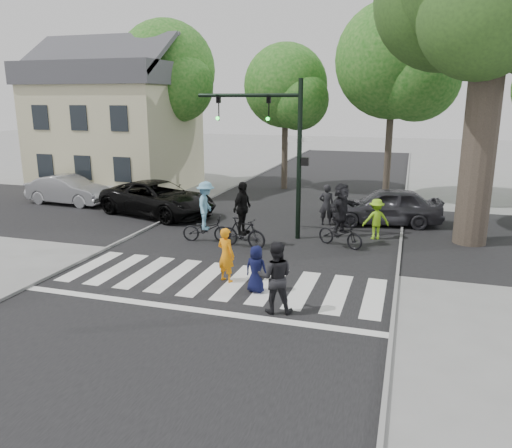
% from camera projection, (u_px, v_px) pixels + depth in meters
% --- Properties ---
extents(ground, '(120.00, 120.00, 0.00)m').
position_uv_depth(ground, '(207.00, 293.00, 13.98)').
color(ground, gray).
rests_on(ground, ground).
extents(road_stem, '(10.00, 70.00, 0.01)m').
position_uv_depth(road_stem, '(259.00, 244.00, 18.61)').
color(road_stem, black).
rests_on(road_stem, ground).
extents(road_cross, '(70.00, 10.00, 0.01)m').
position_uv_depth(road_cross, '(279.00, 225.00, 21.39)').
color(road_cross, black).
rests_on(road_cross, ground).
extents(curb_left, '(0.10, 70.00, 0.10)m').
position_uv_depth(curb_left, '(139.00, 232.00, 20.05)').
color(curb_left, gray).
rests_on(curb_left, ground).
extents(curb_right, '(0.10, 70.00, 0.10)m').
position_uv_depth(curb_right, '(399.00, 255.00, 17.15)').
color(curb_right, gray).
rests_on(curb_right, ground).
extents(crosswalk, '(10.00, 3.85, 0.01)m').
position_uv_depth(crosswalk, '(216.00, 284.00, 14.59)').
color(crosswalk, silver).
rests_on(crosswalk, ground).
extents(traffic_signal, '(4.45, 0.29, 6.00)m').
position_uv_depth(traffic_signal, '(278.00, 137.00, 18.66)').
color(traffic_signal, black).
rests_on(traffic_signal, ground).
extents(bg_tree_0, '(5.46, 5.20, 8.97)m').
position_uv_depth(bg_tree_0, '(101.00, 84.00, 31.24)').
color(bg_tree_0, brown).
rests_on(bg_tree_0, ground).
extents(bg_tree_1, '(6.09, 5.80, 9.80)m').
position_uv_depth(bg_tree_1, '(169.00, 74.00, 29.19)').
color(bg_tree_1, brown).
rests_on(bg_tree_1, ground).
extents(bg_tree_2, '(5.04, 4.80, 8.40)m').
position_uv_depth(bg_tree_2, '(289.00, 89.00, 28.46)').
color(bg_tree_2, brown).
rests_on(bg_tree_2, ground).
extents(bg_tree_3, '(6.30, 6.00, 10.20)m').
position_uv_depth(bg_tree_3, '(400.00, 65.00, 25.18)').
color(bg_tree_3, brown).
rests_on(bg_tree_3, ground).
extents(house, '(8.40, 8.10, 8.82)m').
position_uv_depth(house, '(117.00, 124.00, 29.30)').
color(house, beige).
rests_on(house, ground).
extents(pedestrian_woman, '(0.70, 0.59, 1.64)m').
position_uv_depth(pedestrian_woman, '(226.00, 255.00, 14.66)').
color(pedestrian_woman, orange).
rests_on(pedestrian_woman, ground).
extents(pedestrian_child, '(0.72, 0.53, 1.35)m').
position_uv_depth(pedestrian_child, '(256.00, 269.00, 13.87)').
color(pedestrian_child, black).
rests_on(pedestrian_child, ground).
extents(pedestrian_adult, '(1.04, 0.89, 1.88)m').
position_uv_depth(pedestrian_adult, '(275.00, 277.00, 12.49)').
color(pedestrian_adult, black).
rests_on(pedestrian_adult, ground).
extents(cyclist_left, '(1.91, 1.29, 2.31)m').
position_uv_depth(cyclist_left, '(206.00, 216.00, 18.75)').
color(cyclist_left, black).
rests_on(cyclist_left, ground).
extents(cyclist_mid, '(1.92, 1.19, 2.42)m').
position_uv_depth(cyclist_mid, '(242.00, 221.00, 17.99)').
color(cyclist_mid, black).
rests_on(cyclist_mid, ground).
extents(cyclist_right, '(1.96, 1.80, 2.36)m').
position_uv_depth(cyclist_right, '(341.00, 219.00, 18.06)').
color(cyclist_right, black).
rests_on(cyclist_right, ground).
extents(car_suv, '(6.22, 4.15, 1.59)m').
position_uv_depth(car_suv, '(158.00, 198.00, 23.05)').
color(car_suv, black).
rests_on(car_suv, ground).
extents(car_silver, '(4.57, 1.87, 1.47)m').
position_uv_depth(car_silver, '(68.00, 190.00, 25.54)').
color(car_silver, '#9C9DA1').
rests_on(car_silver, ground).
extents(car_grey, '(4.94, 2.64, 1.60)m').
position_uv_depth(car_grey, '(386.00, 206.00, 21.37)').
color(car_grey, '#333339').
rests_on(car_grey, ground).
extents(bystander_hivis, '(1.16, 0.90, 1.58)m').
position_uv_depth(bystander_hivis, '(376.00, 219.00, 19.12)').
color(bystander_hivis, '#87CE1B').
rests_on(bystander_hivis, ground).
extents(bystander_dark, '(0.69, 0.49, 1.77)m').
position_uv_depth(bystander_dark, '(326.00, 205.00, 21.23)').
color(bystander_dark, black).
rests_on(bystander_dark, ground).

